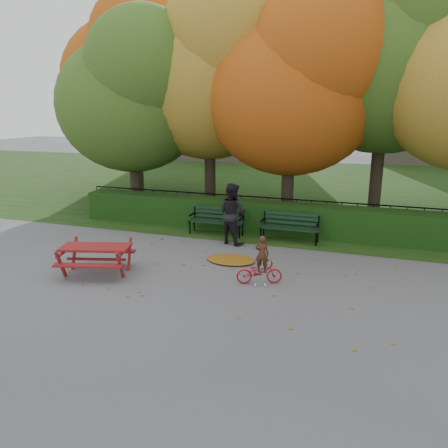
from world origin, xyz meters
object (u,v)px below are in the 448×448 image
(bench_left, at_px, (217,219))
(child, at_px, (262,254))
(tree_a, at_px, (136,94))
(adult, at_px, (232,214))
(tree_d, at_px, (400,47))
(picnic_table, at_px, (96,252))
(bicycle, at_px, (259,272))
(tree_b, at_px, (216,69))
(tree_c, at_px, (300,83))
(bench_right, at_px, (290,225))
(tree_f, at_px, (138,70))

(bench_left, bearing_deg, child, -52.08)
(tree_a, height_order, adult, tree_a)
(tree_d, relative_size, picnic_table, 4.85)
(bicycle, bearing_deg, tree_b, 6.58)
(picnic_table, relative_size, bicycle, 1.84)
(tree_b, relative_size, adult, 4.73)
(tree_b, distance_m, tree_c, 3.42)
(tree_b, xyz_separation_m, adult, (1.91, -3.85, -4.47))
(tree_a, height_order, picnic_table, tree_a)
(child, relative_size, adult, 0.52)
(bench_left, bearing_deg, bench_right, 0.00)
(tree_f, height_order, picnic_table, tree_f)
(tree_c, relative_size, tree_d, 0.84)
(bench_right, height_order, child, child)
(bench_left, distance_m, bicycle, 4.34)
(tree_a, xyz_separation_m, bicycle, (6.27, -5.50, -4.24))
(tree_a, relative_size, tree_f, 0.81)
(tree_a, xyz_separation_m, child, (6.14, -4.77, -4.04))
(tree_d, distance_m, bench_left, 8.31)
(picnic_table, height_order, child, child)
(tree_a, distance_m, bicycle, 9.35)
(adult, relative_size, bicycle, 1.74)
(tree_a, xyz_separation_m, tree_d, (9.07, 1.65, 1.46))
(tree_d, bearing_deg, tree_f, 169.67)
(bench_left, bearing_deg, picnic_table, -110.51)
(tree_b, relative_size, bench_left, 4.88)
(adult, bearing_deg, bench_right, -132.49)
(tree_d, bearing_deg, bicycle, -111.39)
(tree_d, xyz_separation_m, bench_left, (-5.18, -3.53, -5.46))
(child, relative_size, bicycle, 0.90)
(tree_a, bearing_deg, bench_left, -25.76)
(tree_a, relative_size, bench_right, 4.16)
(tree_f, height_order, bench_right, tree_f)
(bicycle, bearing_deg, tree_a, 27.47)
(tree_f, height_order, bench_left, tree_f)
(child, bearing_deg, bench_right, -97.40)
(tree_f, bearing_deg, tree_b, -27.99)
(tree_f, relative_size, child, 9.58)
(tree_f, relative_size, bench_left, 5.10)
(picnic_table, bearing_deg, child, 4.24)
(tree_f, distance_m, bicycle, 13.44)
(tree_c, xyz_separation_m, bench_right, (0.27, -2.26, -4.30))
(picnic_table, relative_size, child, 2.06)
(tree_a, bearing_deg, tree_c, 3.65)
(tree_c, height_order, picnic_table, tree_c)
(tree_a, relative_size, adult, 4.03)
(picnic_table, xyz_separation_m, child, (3.87, 1.43, -0.08))
(tree_c, bearing_deg, bench_left, -133.36)
(tree_b, distance_m, child, 8.42)
(bench_right, height_order, picnic_table, bench_right)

